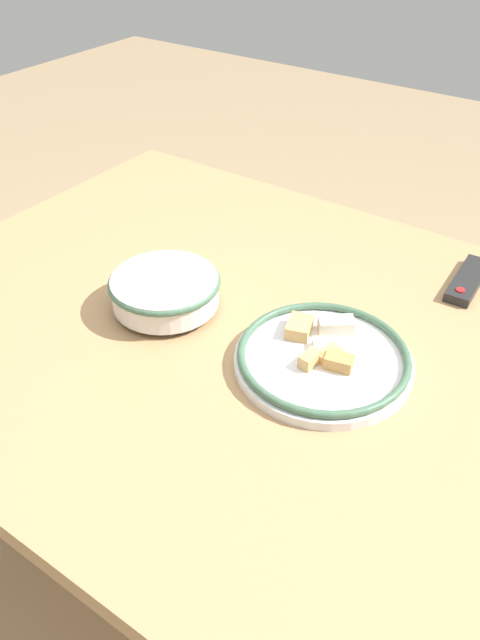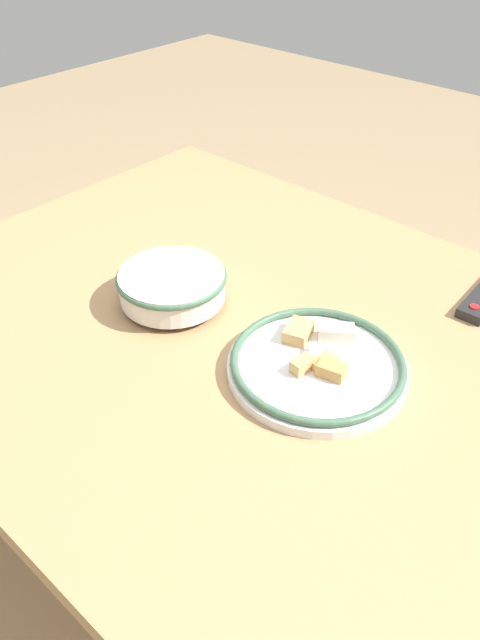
% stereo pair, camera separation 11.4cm
% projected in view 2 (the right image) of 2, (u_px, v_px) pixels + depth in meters
% --- Properties ---
extents(ground_plane, '(8.00, 8.00, 0.00)m').
position_uv_depth(ground_plane, '(230.00, 545.00, 1.68)').
color(ground_plane, '#9E8460').
extents(dining_table, '(1.33, 1.09, 0.78)m').
position_uv_depth(dining_table, '(227.00, 347.00, 1.26)').
color(dining_table, tan).
rests_on(dining_table, ground_plane).
extents(noodle_bowl, '(0.22, 0.22, 0.07)m').
position_uv_depth(noodle_bowl, '(172.00, 285.00, 1.22)').
color(noodle_bowl, silver).
rests_on(noodle_bowl, dining_table).
extents(food_plate, '(0.31, 0.31, 0.05)m').
position_uv_depth(food_plate, '(317.00, 364.00, 1.07)').
color(food_plate, white).
rests_on(food_plate, dining_table).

